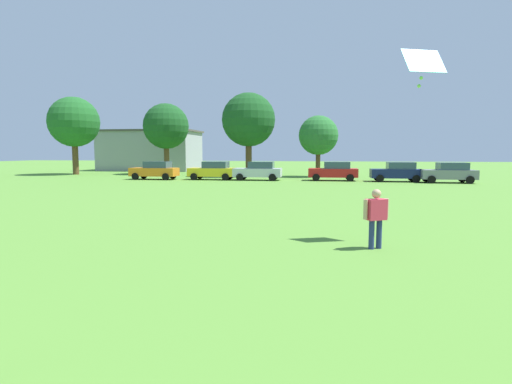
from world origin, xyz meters
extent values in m
plane|color=#568C33|center=(0.00, 30.00, 0.00)|extent=(160.00, 160.00, 0.00)
cylinder|color=navy|center=(7.86, 10.35, 0.39)|extent=(0.15, 0.15, 0.78)
cylinder|color=navy|center=(8.06, 10.46, 0.39)|extent=(0.15, 0.15, 0.78)
cube|color=#D8334C|center=(7.96, 10.40, 1.05)|extent=(0.60, 0.50, 0.55)
cylinder|color=tan|center=(7.67, 10.25, 1.07)|extent=(0.11, 0.11, 0.52)
cylinder|color=tan|center=(8.24, 10.55, 1.07)|extent=(0.11, 0.11, 0.52)
sphere|color=tan|center=(7.96, 10.40, 1.47)|extent=(0.24, 0.24, 0.24)
cube|color=#3FBFE5|center=(9.31, 11.76, 5.12)|extent=(1.26, 0.88, 0.73)
sphere|color=#8CD859|center=(9.31, 11.76, 4.87)|extent=(0.10, 0.10, 0.10)
sphere|color=#8CD859|center=(9.26, 11.76, 4.65)|extent=(0.10, 0.10, 0.10)
sphere|color=#8CD859|center=(9.21, 11.76, 4.43)|extent=(0.10, 0.10, 0.10)
cube|color=orange|center=(-8.85, 35.01, 0.70)|extent=(4.30, 1.80, 0.76)
cube|color=#334756|center=(-8.51, 35.01, 1.38)|extent=(2.24, 1.58, 0.60)
cylinder|color=black|center=(-10.31, 34.11, 0.32)|extent=(0.64, 0.22, 0.64)
cylinder|color=black|center=(-10.31, 35.91, 0.32)|extent=(0.64, 0.22, 0.64)
cylinder|color=black|center=(-7.39, 34.11, 0.32)|extent=(0.64, 0.22, 0.64)
cylinder|color=black|center=(-7.39, 35.91, 0.32)|extent=(0.64, 0.22, 0.64)
cube|color=yellow|center=(-3.42, 35.51, 0.70)|extent=(4.30, 1.80, 0.76)
cube|color=#334756|center=(-3.08, 35.51, 1.38)|extent=(2.24, 1.58, 0.60)
cylinder|color=black|center=(-4.89, 34.61, 0.32)|extent=(0.64, 0.22, 0.64)
cylinder|color=black|center=(-4.89, 36.41, 0.32)|extent=(0.64, 0.22, 0.64)
cylinder|color=black|center=(-1.96, 34.61, 0.32)|extent=(0.64, 0.22, 0.64)
cylinder|color=black|center=(-1.96, 36.41, 0.32)|extent=(0.64, 0.22, 0.64)
cube|color=silver|center=(0.82, 35.51, 0.70)|extent=(4.30, 1.80, 0.76)
cube|color=#334756|center=(1.16, 35.51, 1.38)|extent=(2.24, 1.58, 0.60)
cylinder|color=black|center=(-0.65, 34.61, 0.32)|extent=(0.64, 0.22, 0.64)
cylinder|color=black|center=(-0.65, 36.41, 0.32)|extent=(0.64, 0.22, 0.64)
cylinder|color=black|center=(2.28, 34.61, 0.32)|extent=(0.64, 0.22, 0.64)
cylinder|color=black|center=(2.28, 36.41, 0.32)|extent=(0.64, 0.22, 0.64)
cube|color=red|center=(7.54, 36.06, 0.70)|extent=(4.30, 1.80, 0.76)
cube|color=#334756|center=(7.88, 36.06, 1.38)|extent=(2.24, 1.58, 0.60)
cylinder|color=black|center=(6.08, 35.16, 0.32)|extent=(0.64, 0.22, 0.64)
cylinder|color=black|center=(6.08, 36.96, 0.32)|extent=(0.64, 0.22, 0.64)
cylinder|color=black|center=(9.00, 35.16, 0.32)|extent=(0.64, 0.22, 0.64)
cylinder|color=black|center=(9.00, 36.96, 0.32)|extent=(0.64, 0.22, 0.64)
cube|color=#141E4C|center=(12.91, 35.67, 0.70)|extent=(4.30, 1.80, 0.76)
cube|color=#334756|center=(13.25, 35.67, 1.38)|extent=(2.24, 1.58, 0.60)
cylinder|color=black|center=(11.44, 34.77, 0.32)|extent=(0.64, 0.22, 0.64)
cylinder|color=black|center=(11.44, 36.57, 0.32)|extent=(0.64, 0.22, 0.64)
cylinder|color=black|center=(14.37, 34.77, 0.32)|extent=(0.64, 0.22, 0.64)
cylinder|color=black|center=(14.37, 36.57, 0.32)|extent=(0.64, 0.22, 0.64)
cube|color=slate|center=(16.85, 34.95, 0.70)|extent=(4.30, 1.80, 0.76)
cube|color=#334756|center=(17.19, 34.95, 1.38)|extent=(2.24, 1.58, 0.60)
cylinder|color=black|center=(15.39, 34.05, 0.32)|extent=(0.64, 0.22, 0.64)
cylinder|color=black|center=(15.39, 35.85, 0.32)|extent=(0.64, 0.22, 0.64)
cylinder|color=black|center=(18.31, 34.05, 0.32)|extent=(0.64, 0.22, 0.64)
cylinder|color=black|center=(18.31, 35.85, 0.32)|extent=(0.64, 0.22, 0.64)
cylinder|color=brown|center=(-20.99, 41.34, 1.77)|extent=(0.65, 0.65, 3.53)
sphere|color=#1E5B23|center=(-20.99, 41.34, 5.90)|extent=(5.58, 5.58, 5.58)
cylinder|color=brown|center=(-11.10, 43.79, 1.64)|extent=(0.60, 0.60, 3.28)
sphere|color=#194C1E|center=(-11.10, 43.79, 5.48)|extent=(5.17, 5.17, 5.17)
cylinder|color=brown|center=(-1.02, 41.18, 1.76)|extent=(0.65, 0.65, 3.52)
sphere|color=#194C1E|center=(-1.02, 41.18, 5.88)|extent=(5.56, 5.56, 5.56)
cylinder|color=brown|center=(6.17, 41.43, 1.27)|extent=(0.47, 0.47, 2.54)
sphere|color=#286B2D|center=(6.17, 41.43, 4.25)|extent=(4.01, 4.01, 4.01)
cube|color=#9999A3|center=(-16.93, 52.66, 2.63)|extent=(12.62, 7.36, 5.26)
cube|color=#4C4742|center=(-16.93, 52.66, 5.38)|extent=(13.13, 7.66, 0.24)
camera|label=1|loc=(6.52, -0.48, 2.57)|focal=28.26mm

